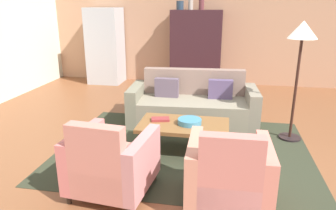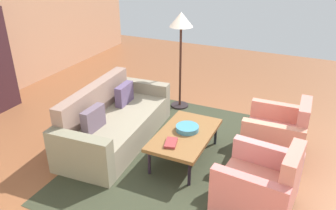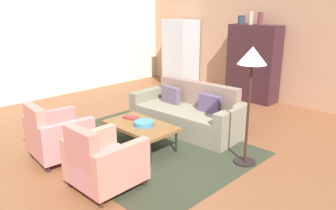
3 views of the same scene
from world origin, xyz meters
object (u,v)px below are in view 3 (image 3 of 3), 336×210
armchair_left (56,137)px  fruit_bowl (144,123)px  vase_small (261,18)px  couch (189,114)px  coffee_table (141,126)px  vase_round (251,18)px  cabinet (253,63)px  vase_tall (242,20)px  book_stack (131,118)px  refrigerator (181,53)px  armchair_right (102,163)px  floor_lamp (252,67)px

armchair_left → fruit_bowl: (0.69, 1.17, 0.10)m
fruit_bowl → vase_small: (-0.21, 3.75, 1.51)m
couch → vase_small: bearing=-90.9°
coffee_table → vase_round: bearing=95.8°
fruit_bowl → cabinet: cabinet is taller
couch → vase_round: bearing=-85.3°
couch → vase_tall: (-0.63, 2.56, 1.61)m
book_stack → vase_tall: vase_tall is taller
coffee_table → armchair_left: (-0.61, -1.17, -0.02)m
vase_round → refrigerator: size_ratio=0.16×
refrigerator → armchair_right: bearing=-57.2°
book_stack → vase_small: (0.20, 3.68, 1.52)m
armchair_left → armchair_right: (1.21, -0.00, 0.00)m
cabinet → vase_small: size_ratio=6.26×
couch → vase_tall: 3.09m
vase_tall → fruit_bowl: bearing=-79.3°
armchair_right → vase_tall: bearing=102.8°
fruit_bowl → vase_tall: 4.08m
armchair_left → fruit_bowl: bearing=64.9°
refrigerator → vase_tall: bearing=3.1°
fruit_bowl → floor_lamp: floor_lamp is taller
fruit_bowl → book_stack: fruit_bowl is taller
armchair_left → vase_small: bearing=89.8°
couch → fruit_bowl: size_ratio=6.78×
coffee_table → floor_lamp: 1.99m
vase_tall → vase_small: bearing=0.0°
couch → coffee_table: bearing=86.6°
fruit_bowl → vase_small: size_ratio=1.11×
armchair_right → vase_tall: vase_tall is taller
refrigerator → coffee_table: bearing=-55.6°
fruit_bowl → book_stack: size_ratio=1.16×
armchair_right → vase_small: vase_small is taller
armchair_right → refrigerator: size_ratio=0.48×
floor_lamp → vase_tall: bearing=125.3°
book_stack → armchair_left: bearing=-102.6°
book_stack → vase_round: bearing=90.8°
vase_small → floor_lamp: 3.48m
couch → fruit_bowl: (0.09, -1.19, 0.15)m
coffee_table → vase_tall: (-0.63, 3.75, 1.53)m
armchair_right → vase_round: bearing=100.0°
floor_lamp → couch: bearing=163.0°
cabinet → vase_tall: vase_tall is taller
book_stack → vase_round: (-0.05, 3.68, 1.53)m
couch → vase_tall: size_ratio=10.79×
cabinet → floor_lamp: bearing=-60.1°
fruit_bowl → vase_tall: size_ratio=1.59×
armchair_right → coffee_table: bearing=116.0°
armchair_right → book_stack: 1.54m
cabinet → vase_round: vase_round is taller
vase_round → vase_small: size_ratio=1.03×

